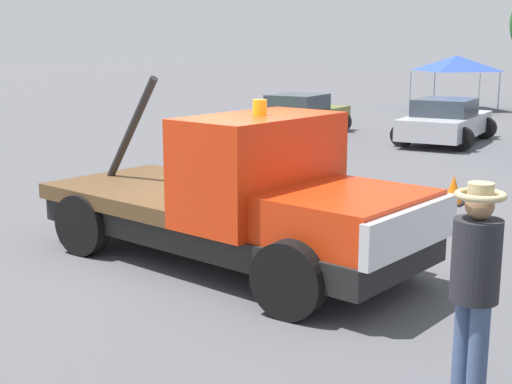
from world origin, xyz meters
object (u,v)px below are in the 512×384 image
Objects in this scene: tow_truck at (244,202)px; traffic_cone at (453,191)px; parked_car_silver at (445,122)px; person_near_truck at (475,274)px; canopy_tent_blue at (457,63)px; parked_car_olive at (300,115)px.

traffic_cone is (1.08, 5.33, -0.65)m from tow_truck.
parked_car_silver is at bearing 110.25° from traffic_cone.
person_near_truck is 16.22m from parked_car_silver.
canopy_tent_blue is (-3.25, 10.58, 1.42)m from parked_car_silver.
tow_truck is at bearing -176.12° from parked_car_silver.
parked_car_olive is 10.40m from traffic_cone.
canopy_tent_blue is 5.63× the size of traffic_cone.
person_near_truck is at bearing -148.63° from parked_car_olive.
parked_car_olive is at bearing 123.96° from tow_truck.
canopy_tent_blue is (-5.13, 23.92, 1.16)m from tow_truck.
tow_truck reaches higher than canopy_tent_blue.
person_near_truck is at bearing -71.24° from canopy_tent_blue.
tow_truck is 1.89× the size of canopy_tent_blue.
person_near_truck is 27.30m from canopy_tent_blue.
tow_truck reaches higher than traffic_cone.
parked_car_silver is at bearing -121.23° from person_near_truck.
person_near_truck reaches higher than parked_car_olive.
parked_car_olive is (-10.09, 14.41, -0.46)m from person_near_truck.
parked_car_olive and parked_car_silver have the same top height.
person_near_truck reaches higher than traffic_cone.
parked_car_olive is at bearing 136.42° from traffic_cone.
canopy_tent_blue reaches higher than person_near_truck.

